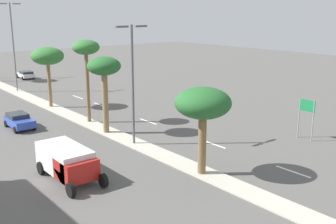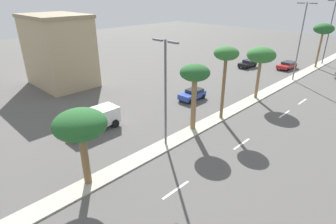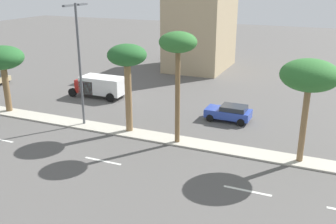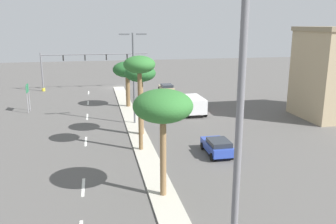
% 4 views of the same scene
% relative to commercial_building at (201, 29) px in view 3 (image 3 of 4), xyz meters
% --- Properties ---
extents(ground_plane, '(160.00, 160.00, 0.00)m').
position_rel_commercial_building_xyz_m(ground_plane, '(24.80, 6.51, -5.28)').
color(ground_plane, '#565451').
extents(median_curb, '(1.80, 82.60, 0.12)m').
position_rel_commercial_building_xyz_m(median_curb, '(24.80, 15.69, -5.22)').
color(median_curb, '#B7B2A3').
rests_on(median_curb, ground).
extents(lane_stripe_right, '(0.20, 2.80, 0.01)m').
position_rel_commercial_building_xyz_m(lane_stripe_right, '(29.89, 3.31, -5.28)').
color(lane_stripe_right, silver).
rests_on(lane_stripe_right, ground).
extents(lane_stripe_inboard, '(0.20, 2.80, 0.01)m').
position_rel_commercial_building_xyz_m(lane_stripe_inboard, '(29.89, 13.14, -5.28)').
color(lane_stripe_inboard, silver).
rests_on(lane_stripe_inboard, ground).
extents(commercial_building, '(10.47, 7.61, 10.53)m').
position_rel_commercial_building_xyz_m(commercial_building, '(0.00, 0.00, 0.00)').
color(commercial_building, tan).
rests_on(commercial_building, ground).
extents(palm_tree_far, '(3.79, 3.79, 5.98)m').
position_rel_commercial_building_xyz_m(palm_tree_far, '(24.56, -10.18, -0.34)').
color(palm_tree_far, brown).
rests_on(palm_tree_far, median_curb).
extents(palm_tree_left, '(3.01, 3.01, 6.93)m').
position_rel_commercial_building_xyz_m(palm_tree_left, '(24.48, 2.41, 0.62)').
color(palm_tree_left, olive).
rests_on(palm_tree_left, median_curb).
extents(palm_tree_rear, '(2.66, 2.66, 8.16)m').
position_rel_commercial_building_xyz_m(palm_tree_rear, '(25.08, 6.79, 1.95)').
color(palm_tree_rear, brown).
rests_on(palm_tree_rear, median_curb).
extents(palm_tree_center, '(3.68, 3.68, 6.89)m').
position_rel_commercial_building_xyz_m(palm_tree_center, '(24.79, 15.53, 0.61)').
color(palm_tree_center, olive).
rests_on(palm_tree_center, median_curb).
extents(street_lamp_left, '(2.90, 0.24, 9.80)m').
position_rel_commercial_building_xyz_m(street_lamp_left, '(24.64, -1.84, 0.58)').
color(street_lamp_left, '#515459').
rests_on(street_lamp_left, median_curb).
extents(sedan_blue_inboard, '(1.99, 3.87, 1.41)m').
position_rel_commercial_building_xyz_m(sedan_blue_inboard, '(18.86, 9.12, -4.52)').
color(sedan_blue_inboard, '#2D47AD').
rests_on(sedan_blue_inboard, ground).
extents(box_truck, '(2.53, 5.83, 2.15)m').
position_rel_commercial_building_xyz_m(box_truck, '(17.13, -5.12, -4.06)').
color(box_truck, '#B21E19').
rests_on(box_truck, ground).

